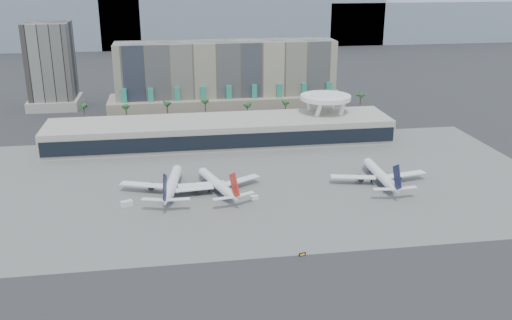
{
  "coord_description": "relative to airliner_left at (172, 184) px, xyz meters",
  "views": [
    {
      "loc": [
        -24.61,
        -162.7,
        85.57
      ],
      "look_at": [
        6.9,
        40.0,
        14.44
      ],
      "focal_mm": 40.0,
      "sensor_mm": 36.0,
      "label": 1
    }
  ],
  "objects": [
    {
      "name": "ground",
      "position": [
        25.19,
        -47.42,
        -3.76
      ],
      "size": [
        900.0,
        900.0,
        0.0
      ],
      "primitive_type": "plane",
      "color": "#232326",
      "rests_on": "ground"
    },
    {
      "name": "apron_pad",
      "position": [
        25.19,
        7.58,
        -3.73
      ],
      "size": [
        260.0,
        130.0,
        0.06
      ],
      "primitive_type": "cube",
      "color": "#5B5B59",
      "rests_on": "ground"
    },
    {
      "name": "mountain_ridge",
      "position": [
        53.06,
        422.58,
        26.13
      ],
      "size": [
        680.0,
        60.0,
        70.0
      ],
      "color": "gray",
      "rests_on": "ground"
    },
    {
      "name": "hotel",
      "position": [
        35.19,
        126.99,
        13.05
      ],
      "size": [
        140.0,
        30.0,
        42.0
      ],
      "color": "gray",
      "rests_on": "ground"
    },
    {
      "name": "office_tower",
      "position": [
        -69.81,
        152.58,
        19.18
      ],
      "size": [
        30.0,
        30.0,
        52.0
      ],
      "color": "black",
      "rests_on": "ground"
    },
    {
      "name": "terminal",
      "position": [
        25.19,
        62.42,
        2.76
      ],
      "size": [
        170.0,
        32.5,
        14.5
      ],
      "color": "#B3AA9E",
      "rests_on": "ground"
    },
    {
      "name": "saucer_structure",
      "position": [
        80.19,
        68.58,
        14.7
      ],
      "size": [
        26.0,
        26.0,
        21.89
      ],
      "color": "white",
      "rests_on": "ground"
    },
    {
      "name": "palm_row",
      "position": [
        32.19,
        97.58,
        6.74
      ],
      "size": [
        157.8,
        2.8,
        13.1
      ],
      "color": "brown",
      "rests_on": "ground"
    },
    {
      "name": "airliner_left",
      "position": [
        0.0,
        0.0,
        0.0
      ],
      "size": [
        41.46,
        42.97,
        14.89
      ],
      "rotation": [
        0.0,
        0.0,
        -0.15
      ],
      "color": "white",
      "rests_on": "ground"
    },
    {
      "name": "airliner_centre",
      "position": [
        17.39,
        -1.89,
        -0.27
      ],
      "size": [
        37.4,
        38.7,
        13.81
      ],
      "rotation": [
        0.0,
        0.0,
        0.31
      ],
      "color": "white",
      "rests_on": "ground"
    },
    {
      "name": "airliner_right",
      "position": [
        84.15,
        -2.75,
        -0.11
      ],
      "size": [
        40.74,
        41.91,
        14.47
      ],
      "rotation": [
        0.0,
        0.0,
        -0.01
      ],
      "color": "white",
      "rests_on": "ground"
    },
    {
      "name": "service_vehicle_a",
      "position": [
        -17.09,
        -10.71,
        -2.7
      ],
      "size": [
        4.82,
        3.74,
        2.12
      ],
      "primitive_type": "cube",
      "rotation": [
        0.0,
        0.0,
        0.43
      ],
      "color": "silver",
      "rests_on": "ground"
    },
    {
      "name": "service_vehicle_b",
      "position": [
        30.71,
        -11.67,
        -2.98
      ],
      "size": [
        3.27,
        2.22,
        1.55
      ],
      "primitive_type": "cube",
      "rotation": [
        0.0,
        0.0,
        0.17
      ],
      "color": "silver",
      "rests_on": "ground"
    },
    {
      "name": "taxiway_sign",
      "position": [
        38.73,
        -57.77,
        -3.24
      ],
      "size": [
        2.29,
        0.92,
        1.04
      ],
      "rotation": [
        0.0,
        0.0,
        0.27
      ],
      "color": "black",
      "rests_on": "ground"
    }
  ]
}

